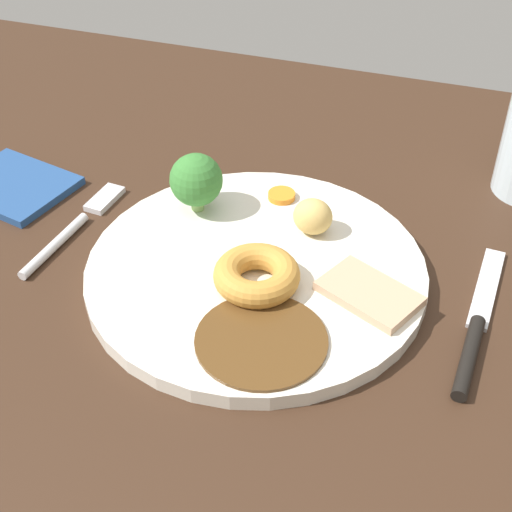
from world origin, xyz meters
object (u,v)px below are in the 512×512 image
carrot_coin_front (282,196)px  folded_napkin (14,186)px  yorkshire_pudding (257,275)px  knife (476,330)px  fork (76,225)px  broccoli_floret (196,180)px  dinner_plate (256,271)px  meat_slice_main (369,293)px  roast_potato_left (310,216)px

carrot_coin_front → folded_napkin: 27.19cm
yorkshire_pudding → knife: yorkshire_pudding is taller
fork → carrot_coin_front: bearing=-57.3°
broccoli_floret → knife: broccoli_floret is taller
dinner_plate → carrot_coin_front: (-0.88, 10.30, 0.99)cm
yorkshire_pudding → broccoli_floret: bearing=135.5°
folded_napkin → knife: bearing=-7.4°
knife → meat_slice_main: bearing=93.7°
carrot_coin_front → knife: size_ratio=0.14×
carrot_coin_front → meat_slice_main: bearing=-45.8°
fork → folded_napkin: 10.01cm
carrot_coin_front → folded_napkin: (-26.66, -5.21, -1.29)cm
roast_potato_left → yorkshire_pudding: bearing=-104.2°
dinner_plate → roast_potato_left: roast_potato_left is taller
roast_potato_left → folded_napkin: bearing=-178.1°
dinner_plate → broccoli_floret: (-7.86, 6.11, 3.89)cm
dinner_plate → fork: size_ratio=1.91×
roast_potato_left → fork: size_ratio=0.23×
dinner_plate → broccoli_floret: bearing=142.1°
dinner_plate → knife: bearing=-2.8°
yorkshire_pudding → carrot_coin_front: 12.94cm
roast_potato_left → carrot_coin_front: size_ratio=1.37×
roast_potato_left → broccoli_floret: bearing=-179.9°
meat_slice_main → folded_napkin: 38.06cm
meat_slice_main → broccoli_floret: size_ratio=1.38×
roast_potato_left → knife: (15.68, -7.05, -2.62)cm
knife → fork: bearing=90.3°
yorkshire_pudding → broccoli_floret: broccoli_floret is taller
dinner_plate → broccoli_floret: 10.69cm
dinner_plate → folded_napkin: size_ratio=2.66×
dinner_plate → carrot_coin_front: bearing=94.9°
dinner_plate → meat_slice_main: bearing=-5.2°
knife → folded_napkin: bearing=86.3°
meat_slice_main → broccoli_floret: broccoli_floret is taller
meat_slice_main → broccoli_floret: (-17.88, 7.03, 2.79)cm
yorkshire_pudding → folded_napkin: size_ratio=0.65×
meat_slice_main → knife: meat_slice_main is taller
roast_potato_left → fork: (-21.36, -4.86, -2.68)cm
fork → meat_slice_main: bearing=-89.2°
roast_potato_left → folded_napkin: size_ratio=0.33×
yorkshire_pudding → carrot_coin_front: (-1.78, 12.79, -0.85)cm
yorkshire_pudding → fork: yorkshire_pudding is taller
knife → folded_napkin: knife is taller
dinner_plate → broccoli_floret: size_ratio=5.14×
yorkshire_pudding → roast_potato_left: bearing=75.8°
folded_napkin → fork: bearing=-22.4°
meat_slice_main → fork: bearing=175.6°
yorkshire_pudding → knife: size_ratio=0.39×
broccoli_floret → carrot_coin_front: bearing=31.0°
broccoli_floret → fork: 12.23cm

